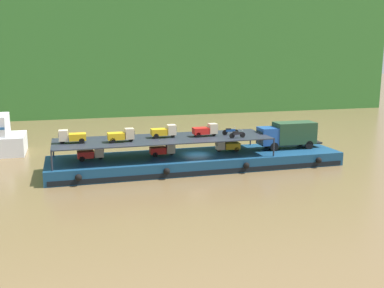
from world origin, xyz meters
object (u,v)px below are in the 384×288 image
(mini_truck_upper_bow, at_px, (206,130))
(motorcycle_upper_centre, at_px, (230,131))
(mini_truck_upper_fore, at_px, (164,131))
(mini_truck_lower_aft, at_px, (163,150))
(covered_lorry, at_px, (288,134))
(mini_truck_lower_stern, at_px, (91,153))
(motorcycle_upper_port, at_px, (237,134))
(mini_truck_upper_mid, at_px, (121,135))
(cargo_barge, at_px, (197,161))
(mini_truck_lower_mid, at_px, (227,145))
(mini_truck_upper_stern, at_px, (72,136))

(mini_truck_upper_bow, bearing_deg, motorcycle_upper_centre, -0.63)
(mini_truck_upper_fore, bearing_deg, mini_truck_lower_aft, -135.52)
(mini_truck_upper_fore, bearing_deg, covered_lorry, -1.25)
(mini_truck_lower_stern, height_order, motorcycle_upper_port, motorcycle_upper_port)
(mini_truck_lower_aft, height_order, motorcycle_upper_port, motorcycle_upper_port)
(mini_truck_lower_aft, xyz_separation_m, mini_truck_upper_fore, (0.20, 0.20, 2.00))
(mini_truck_upper_mid, relative_size, motorcycle_upper_port, 1.45)
(cargo_barge, xyz_separation_m, mini_truck_upper_bow, (1.00, 0.06, 3.44))
(mini_truck_lower_aft, xyz_separation_m, motorcycle_upper_port, (7.79, -2.30, 1.74))
(mini_truck_lower_mid, bearing_deg, covered_lorry, -2.70)
(mini_truck_upper_mid, bearing_deg, mini_truck_upper_fore, 14.17)
(motorcycle_upper_port, bearing_deg, mini_truck_upper_fore, 161.81)
(covered_lorry, relative_size, mini_truck_upper_mid, 2.87)
(mini_truck_lower_stern, bearing_deg, mini_truck_upper_bow, -1.94)
(mini_truck_upper_stern, distance_m, motorcycle_upper_port, 17.47)
(mini_truck_lower_stern, bearing_deg, covered_lorry, -0.68)
(covered_lorry, height_order, mini_truck_upper_bow, mini_truck_upper_bow)
(mini_truck_upper_mid, bearing_deg, mini_truck_upper_bow, 4.45)
(cargo_barge, height_order, motorcycle_upper_centre, motorcycle_upper_centre)
(motorcycle_upper_port, bearing_deg, mini_truck_lower_mid, 94.63)
(mini_truck_lower_mid, distance_m, motorcycle_upper_port, 3.07)
(mini_truck_lower_mid, bearing_deg, mini_truck_lower_aft, -178.29)
(mini_truck_upper_stern, bearing_deg, cargo_barge, -0.03)
(covered_lorry, relative_size, mini_truck_lower_aft, 2.87)
(covered_lorry, bearing_deg, mini_truck_lower_stern, 179.32)
(cargo_barge, relative_size, mini_truck_lower_stern, 11.81)
(mini_truck_lower_aft, relative_size, mini_truck_upper_fore, 0.99)
(mini_truck_lower_aft, bearing_deg, mini_truck_upper_stern, -178.02)
(mini_truck_lower_stern, xyz_separation_m, mini_truck_lower_aft, (7.71, -0.14, 0.00))
(mini_truck_lower_aft, bearing_deg, mini_truck_upper_mid, -167.55)
(mini_truck_upper_stern, xyz_separation_m, motorcycle_upper_centre, (17.30, 0.02, -0.26))
(covered_lorry, xyz_separation_m, mini_truck_lower_aft, (-15.10, 0.13, -1.00))
(covered_lorry, height_order, mini_truck_upper_stern, mini_truck_upper_stern)
(mini_truck_upper_fore, height_order, motorcycle_upper_port, mini_truck_upper_fore)
(covered_lorry, bearing_deg, motorcycle_upper_centre, -178.55)
(mini_truck_lower_stern, relative_size, mini_truck_upper_mid, 1.00)
(mini_truck_upper_stern, bearing_deg, mini_truck_upper_fore, 3.09)
(mini_truck_upper_bow, xyz_separation_m, motorcycle_upper_port, (2.98, -2.02, -0.26))
(cargo_barge, bearing_deg, mini_truck_upper_bow, 3.20)
(mini_truck_upper_mid, height_order, mini_truck_upper_fore, same)
(covered_lorry, bearing_deg, mini_truck_upper_fore, 178.75)
(covered_lorry, height_order, mini_truck_upper_mid, mini_truck_upper_mid)
(mini_truck_lower_stern, height_order, mini_truck_upper_stern, mini_truck_upper_stern)
(mini_truck_lower_mid, bearing_deg, motorcycle_upper_port, -85.37)
(mini_truck_lower_stern, xyz_separation_m, motorcycle_upper_port, (15.50, -2.44, 1.74))
(motorcycle_upper_port, bearing_deg, covered_lorry, 16.55)
(mini_truck_upper_stern, distance_m, mini_truck_upper_mid, 5.01)
(mini_truck_lower_stern, xyz_separation_m, mini_truck_lower_mid, (15.30, 0.08, 0.00))
(cargo_barge, height_order, motorcycle_upper_port, motorcycle_upper_port)
(mini_truck_lower_mid, bearing_deg, mini_truck_upper_bow, -169.63)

